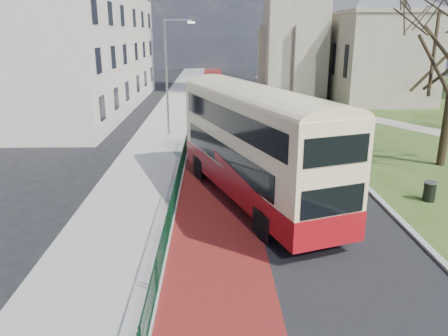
{
  "coord_description": "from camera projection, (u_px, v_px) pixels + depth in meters",
  "views": [
    {
      "loc": [
        -1.32,
        -13.05,
        7.19
      ],
      "look_at": [
        -0.87,
        3.67,
        2.0
      ],
      "focal_mm": 35.0,
      "sensor_mm": 36.0,
      "label": 1
    }
  ],
  "objects": [
    {
      "name": "ground",
      "position": [
        253.0,
        257.0,
        14.62
      ],
      "size": [
        160.0,
        160.0,
        0.0
      ],
      "primitive_type": "plane",
      "color": "black",
      "rests_on": "ground"
    },
    {
      "name": "road_carriageway",
      "position": [
        249.0,
        130.0,
        33.76
      ],
      "size": [
        9.0,
        120.0,
        0.01
      ],
      "primitive_type": "cube",
      "color": "black",
      "rests_on": "ground"
    },
    {
      "name": "bus_lane",
      "position": [
        214.0,
        130.0,
        33.69
      ],
      "size": [
        3.4,
        120.0,
        0.01
      ],
      "primitive_type": "cube",
      "color": "#591414",
      "rests_on": "ground"
    },
    {
      "name": "pavement_west",
      "position": [
        165.0,
        130.0,
        33.57
      ],
      "size": [
        4.0,
        120.0,
        0.12
      ],
      "primitive_type": "cube",
      "color": "gray",
      "rests_on": "ground"
    },
    {
      "name": "kerb_west",
      "position": [
        191.0,
        130.0,
        33.62
      ],
      "size": [
        0.25,
        120.0,
        0.13
      ],
      "primitive_type": "cube",
      "color": "#999993",
      "rests_on": "ground"
    },
    {
      "name": "kerb_east",
      "position": [
        303.0,
        124.0,
        35.77
      ],
      "size": [
        0.25,
        80.0,
        0.13
      ],
      "primitive_type": "cube",
      "color": "#999993",
      "rests_on": "ground"
    },
    {
      "name": "pedestrian_railing",
      "position": [
        174.0,
        199.0,
        18.2
      ],
      "size": [
        0.07,
        24.0,
        1.12
      ],
      "color": "#0D3A21",
      "rests_on": "ground"
    },
    {
      "name": "street_block_near",
      "position": [
        46.0,
        42.0,
        33.34
      ],
      "size": [
        10.3,
        14.3,
        13.0
      ],
      "color": "beige",
      "rests_on": "ground"
    },
    {
      "name": "street_block_far",
      "position": [
        99.0,
        46.0,
        48.84
      ],
      "size": [
        10.3,
        16.3,
        11.5
      ],
      "color": "beige",
      "rests_on": "ground"
    },
    {
      "name": "streetlamp",
      "position": [
        169.0,
        72.0,
        30.34
      ],
      "size": [
        2.13,
        0.18,
        8.0
      ],
      "color": "gray",
      "rests_on": "pavement_west"
    },
    {
      "name": "bus",
      "position": [
        255.0,
        140.0,
        18.67
      ],
      "size": [
        6.44,
        11.93,
        4.89
      ],
      "rotation": [
        0.0,
        0.0,
        0.34
      ],
      "color": "maroon",
      "rests_on": "ground"
    },
    {
      "name": "litter_bin",
      "position": [
        430.0,
        191.0,
        19.28
      ],
      "size": [
        0.65,
        0.65,
        0.9
      ],
      "rotation": [
        0.0,
        0.0,
        -0.18
      ],
      "color": "black",
      "rests_on": "grass_green"
    }
  ]
}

